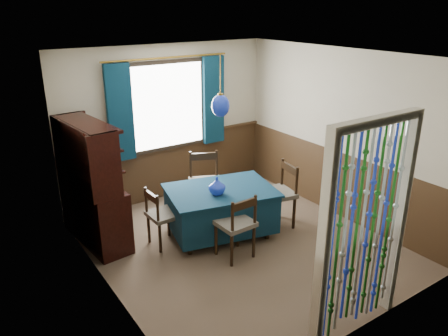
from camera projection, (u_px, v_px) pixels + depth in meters
floor at (240, 244)px, 5.93m from camera, size 4.00×4.00×0.00m
ceiling at (242, 56)px, 5.05m from camera, size 4.00×4.00×0.00m
wall_back at (168, 124)px, 7.04m from camera, size 3.60×0.00×3.60m
wall_front at (372, 218)px, 3.94m from camera, size 3.60×0.00×3.60m
wall_left at (102, 190)px, 4.54m from camera, size 0.00×4.00×4.00m
wall_right at (339, 135)px, 6.44m from camera, size 0.00×4.00×4.00m
wainscot_back at (170, 167)px, 7.29m from camera, size 3.60×0.00×3.60m
wainscot_front at (361, 287)px, 4.22m from camera, size 3.60×0.00×3.60m
wainscot_left at (110, 252)px, 4.82m from camera, size 0.00×4.00×4.00m
wainscot_right at (334, 182)px, 6.70m from camera, size 0.00×4.00×4.00m
window at (168, 106)px, 6.89m from camera, size 1.32×0.12×1.42m
doorway at (364, 235)px, 4.06m from camera, size 1.16×0.12×2.18m
dining_table at (221, 208)px, 6.05m from camera, size 1.63×1.30×0.69m
chair_near at (236, 224)px, 5.48m from camera, size 0.45×0.43×0.88m
chair_far at (205, 183)px, 6.61m from camera, size 0.63×0.62×0.97m
chair_left at (162, 215)px, 5.78m from camera, size 0.40×0.41×0.82m
chair_right at (279, 193)px, 6.29m from camera, size 0.52×0.54×0.95m
sideboard at (93, 201)px, 5.83m from camera, size 0.57×1.32×1.68m
pendant_lamp at (221, 105)px, 5.54m from camera, size 0.23×0.23×0.79m
vase_table at (217, 187)px, 5.77m from camera, size 0.27×0.27×0.22m
bowl_shelf at (99, 164)px, 5.48m from camera, size 0.25×0.25×0.05m
vase_sideboard at (86, 169)px, 6.02m from camera, size 0.20×0.20×0.18m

